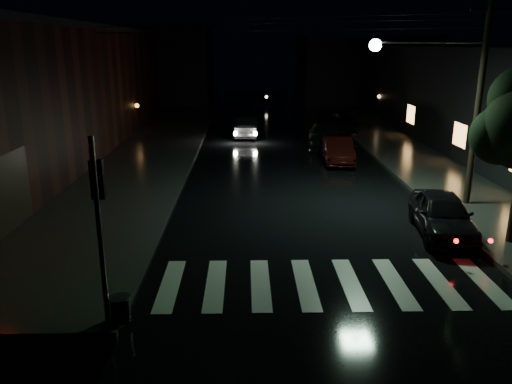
{
  "coord_description": "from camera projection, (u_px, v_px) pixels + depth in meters",
  "views": [
    {
      "loc": [
        0.82,
        -11.51,
        6.12
      ],
      "look_at": [
        1.15,
        3.75,
        1.6
      ],
      "focal_mm": 35.0,
      "sensor_mm": 36.0,
      "label": 1
    }
  ],
  "objects": [
    {
      "name": "utility_pole",
      "position": [
        462.0,
        88.0,
        18.34
      ],
      "size": [
        4.92,
        0.44,
        8.0
      ],
      "color": "black",
      "rests_on": "ground"
    },
    {
      "name": "signal_pole_corner",
      "position": [
        110.0,
        263.0,
        10.88
      ],
      "size": [
        0.68,
        0.61,
        4.2
      ],
      "color": "slate",
      "rests_on": "ground"
    },
    {
      "name": "parked_car_b",
      "position": [
        338.0,
        150.0,
        26.75
      ],
      "size": [
        1.78,
        4.26,
        1.37
      ],
      "primitive_type": "imported",
      "rotation": [
        0.0,
        0.0,
        -0.08
      ],
      "color": "black",
      "rests_on": "ground"
    },
    {
      "name": "crosswalk",
      "position": [
        328.0,
        283.0,
        13.3
      ],
      "size": [
        9.0,
        3.0,
        0.01
      ],
      "primitive_type": "cube",
      "color": "beige",
      "rests_on": "ground"
    },
    {
      "name": "sidewalk_right",
      "position": [
        419.0,
        164.0,
        26.36
      ],
      "size": [
        4.0,
        44.0,
        0.15
      ],
      "primitive_type": "cube",
      "color": "#282826",
      "rests_on": "ground"
    },
    {
      "name": "building_left",
      "position": [
        7.0,
        95.0,
        26.85
      ],
      "size": [
        10.0,
        36.0,
        7.0
      ],
      "primitive_type": "cube",
      "color": "black",
      "rests_on": "ground"
    },
    {
      "name": "sidewalk_left",
      "position": [
        134.0,
        165.0,
        26.05
      ],
      "size": [
        6.0,
        44.0,
        0.15
      ],
      "primitive_type": "cube",
      "color": "#282826",
      "rests_on": "ground"
    },
    {
      "name": "parked_car_d",
      "position": [
        337.0,
        121.0,
        36.26
      ],
      "size": [
        2.72,
        5.66,
        1.55
      ],
      "primitive_type": "imported",
      "rotation": [
        0.0,
        0.0,
        -0.03
      ],
      "color": "black",
      "rests_on": "ground"
    },
    {
      "name": "parked_car_a",
      "position": [
        442.0,
        214.0,
        16.58
      ],
      "size": [
        2.17,
        4.32,
        1.41
      ],
      "primitive_type": "imported",
      "rotation": [
        0.0,
        0.0,
        -0.13
      ],
      "color": "black",
      "rests_on": "ground"
    },
    {
      "name": "building_far_left",
      "position": [
        146.0,
        65.0,
        54.55
      ],
      "size": [
        14.0,
        10.0,
        8.0
      ],
      "primitive_type": "cube",
      "color": "black",
      "rests_on": "ground"
    },
    {
      "name": "parked_car_c",
      "position": [
        325.0,
        135.0,
        31.03
      ],
      "size": [
        2.72,
        5.26,
        1.46
      ],
      "primitive_type": "imported",
      "rotation": [
        0.0,
        0.0,
        -0.14
      ],
      "color": "black",
      "rests_on": "ground"
    },
    {
      "name": "building_far_right",
      "position": [
        364.0,
        69.0,
        55.19
      ],
      "size": [
        14.0,
        10.0,
        7.0
      ],
      "primitive_type": "cube",
      "color": "black",
      "rests_on": "ground"
    },
    {
      "name": "oncoming_car",
      "position": [
        246.0,
        127.0,
        34.23
      ],
      "size": [
        1.58,
        4.28,
        1.4
      ],
      "primitive_type": "imported",
      "rotation": [
        0.0,
        0.0,
        3.12
      ],
      "color": "black",
      "rests_on": "ground"
    },
    {
      "name": "ground",
      "position": [
        214.0,
        294.0,
        12.76
      ],
      "size": [
        120.0,
        120.0,
        0.0
      ],
      "primitive_type": "plane",
      "color": "black",
      "rests_on": "ground"
    }
  ]
}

